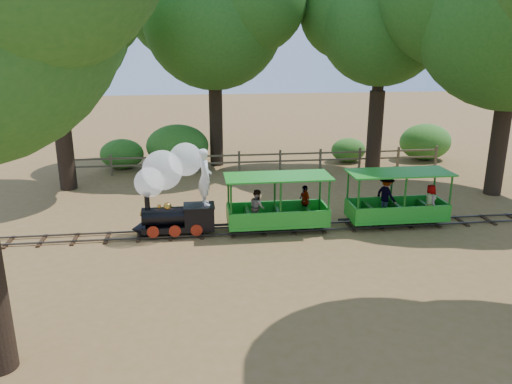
{
  "coord_description": "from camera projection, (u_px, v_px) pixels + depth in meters",
  "views": [
    {
      "loc": [
        -3.17,
        -15.29,
        6.03
      ],
      "look_at": [
        -1.15,
        0.5,
        1.21
      ],
      "focal_mm": 35.0,
      "sensor_mm": 36.0,
      "label": 1
    }
  ],
  "objects": [
    {
      "name": "oak_nc",
      "position": [
        213.0,
        10.0,
        23.35
      ],
      "size": [
        8.4,
        7.39,
        10.46
      ],
      "color": "#2D2116",
      "rests_on": "ground"
    },
    {
      "name": "carriage_front",
      "position": [
        277.0,
        209.0,
        16.35
      ],
      "size": [
        3.43,
        1.4,
        1.78
      ],
      "color": "#1F9021",
      "rests_on": "track"
    },
    {
      "name": "shrub_mid_w",
      "position": [
        177.0,
        146.0,
        24.69
      ],
      "size": [
        3.07,
        2.36,
        2.13
      ],
      "primitive_type": "ellipsoid",
      "color": "#2D6B1E",
      "rests_on": "ground"
    },
    {
      "name": "oak_nw",
      "position": [
        49.0,
        13.0,
        19.32
      ],
      "size": [
        7.65,
        6.73,
        9.86
      ],
      "color": "#2D2116",
      "rests_on": "ground"
    },
    {
      "name": "fence",
      "position": [
        260.0,
        159.0,
        24.07
      ],
      "size": [
        18.1,
        0.1,
        1.0
      ],
      "color": "brown",
      "rests_on": "ground"
    },
    {
      "name": "track",
      "position": [
        292.0,
        228.0,
        16.63
      ],
      "size": [
        22.0,
        1.0,
        0.1
      ],
      "color": "#3F3D3A",
      "rests_on": "ground"
    },
    {
      "name": "shrub_east",
      "position": [
        425.0,
        142.0,
        26.3
      ],
      "size": [
        2.74,
        2.11,
        1.9
      ],
      "primitive_type": "ellipsoid",
      "color": "#2D6B1E",
      "rests_on": "ground"
    },
    {
      "name": "oak_ne",
      "position": [
        382.0,
        16.0,
        22.44
      ],
      "size": [
        7.15,
        6.29,
        9.72
      ],
      "color": "#2D2116",
      "rests_on": "ground"
    },
    {
      "name": "shrub_west",
      "position": [
        122.0,
        154.0,
        24.45
      ],
      "size": [
        2.12,
        1.63,
        1.47
      ],
      "primitive_type": "ellipsoid",
      "color": "#2D6B1E",
      "rests_on": "ground"
    },
    {
      "name": "shrub_mid_e",
      "position": [
        348.0,
        150.0,
        25.88
      ],
      "size": [
        1.8,
        1.38,
        1.24
      ],
      "primitive_type": "ellipsoid",
      "color": "#2D6B1E",
      "rests_on": "ground"
    },
    {
      "name": "locomotive",
      "position": [
        172.0,
        183.0,
        15.74
      ],
      "size": [
        2.67,
        1.26,
        3.07
      ],
      "color": "black",
      "rests_on": "ground"
    },
    {
      "name": "ground",
      "position": [
        292.0,
        230.0,
        16.65
      ],
      "size": [
        90.0,
        90.0,
        0.0
      ],
      "primitive_type": "plane",
      "color": "olive",
      "rests_on": "ground"
    },
    {
      "name": "carriage_rear",
      "position": [
        397.0,
        202.0,
        16.88
      ],
      "size": [
        3.43,
        1.43,
        1.78
      ],
      "color": "#1F9021",
      "rests_on": "track"
    }
  ]
}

